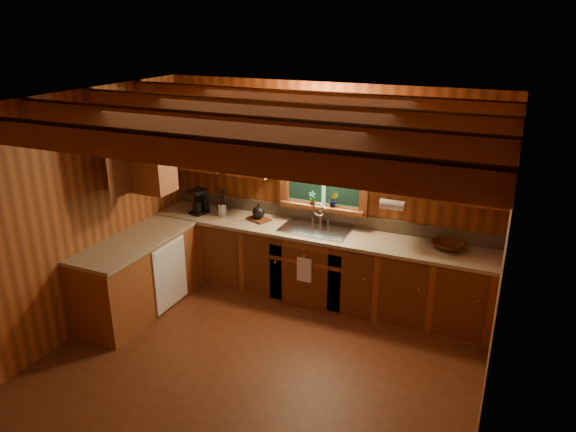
{
  "coord_description": "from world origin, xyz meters",
  "views": [
    {
      "loc": [
        2.09,
        -3.92,
        3.26
      ],
      "look_at": [
        0.0,
        0.8,
        1.35
      ],
      "focal_mm": 33.12,
      "sensor_mm": 36.0,
      "label": 1
    }
  ],
  "objects_px": {
    "coffee_maker": "(200,201)",
    "wicker_basket": "(448,245)",
    "sink": "(315,233)",
    "cutting_board": "(259,219)"
  },
  "relations": [
    {
      "from": "sink",
      "to": "coffee_maker",
      "type": "height_order",
      "value": "coffee_maker"
    },
    {
      "from": "coffee_maker",
      "to": "wicker_basket",
      "type": "height_order",
      "value": "coffee_maker"
    },
    {
      "from": "coffee_maker",
      "to": "wicker_basket",
      "type": "xyz_separation_m",
      "value": [
        3.12,
        0.1,
        -0.12
      ]
    },
    {
      "from": "coffee_maker",
      "to": "wicker_basket",
      "type": "distance_m",
      "value": 3.12
    },
    {
      "from": "coffee_maker",
      "to": "cutting_board",
      "type": "bearing_deg",
      "value": 17.89
    },
    {
      "from": "coffee_maker",
      "to": "sink",
      "type": "bearing_deg",
      "value": 14.93
    },
    {
      "from": "coffee_maker",
      "to": "cutting_board",
      "type": "relative_size",
      "value": 1.19
    },
    {
      "from": "coffee_maker",
      "to": "wicker_basket",
      "type": "relative_size",
      "value": 0.96
    },
    {
      "from": "sink",
      "to": "wicker_basket",
      "type": "distance_m",
      "value": 1.53
    },
    {
      "from": "sink",
      "to": "wicker_basket",
      "type": "height_order",
      "value": "sink"
    }
  ]
}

